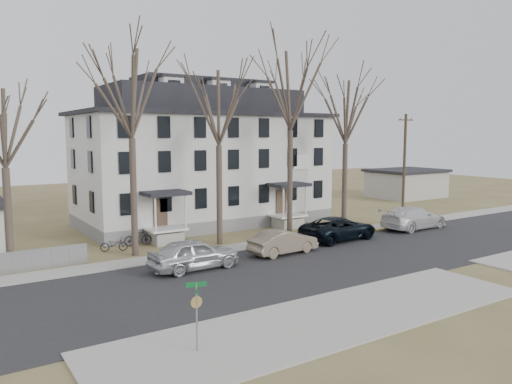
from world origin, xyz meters
TOP-DOWN VIEW (x-y plane):
  - ground at (0.00, 0.00)m, footprint 120.00×120.00m
  - main_road at (0.00, 2.00)m, footprint 120.00×10.00m
  - far_sidewalk at (0.00, 8.00)m, footprint 120.00×2.00m
  - near_sidewalk_left at (-8.00, -5.00)m, footprint 20.00×5.00m
  - yellow_curb at (5.00, 7.10)m, footprint 14.00×0.25m
  - boarding_house at (-2.00, 17.95)m, footprint 20.80×12.36m
  - distant_building at (26.00, 20.00)m, footprint 8.50×6.50m
  - tree_far_left at (-11.00, 9.80)m, footprint 8.40×8.40m
  - tree_mid_left at (-5.00, 9.80)m, footprint 7.80×7.80m
  - tree_center at (1.00, 9.80)m, footprint 9.00×9.00m
  - tree_mid_right at (6.50, 9.80)m, footprint 7.80×7.80m
  - tree_bungalow at (-18.00, 9.80)m, footprint 6.60×6.60m
  - utility_pole_far at (18.50, 14.00)m, footprint 2.00×0.28m
  - car_silver at (-9.40, 4.76)m, footprint 5.19×2.26m
  - car_tan at (-3.10, 4.99)m, footprint 4.72×1.93m
  - car_navy at (2.69, 6.23)m, footprint 6.09×3.13m
  - car_white at (10.50, 6.09)m, footprint 6.20×2.78m
  - bicycle_left at (-11.82, 11.44)m, footprint 1.82×1.10m
  - bicycle_right at (-9.97, 12.17)m, footprint 1.90×0.74m
  - street_sign at (-13.99, -4.86)m, footprint 0.72×0.72m

SIDE VIEW (x-z plane):
  - ground at x=0.00m, z-range 0.00..0.00m
  - main_road at x=0.00m, z-range -0.02..0.02m
  - far_sidewalk at x=0.00m, z-range -0.04..0.04m
  - near_sidewalk_left at x=-8.00m, z-range -0.04..0.04m
  - yellow_curb at x=5.00m, z-range -0.03..0.03m
  - bicycle_left at x=-11.82m, z-range 0.00..0.91m
  - bicycle_right at x=-9.97m, z-range 0.00..1.11m
  - car_tan at x=-3.10m, z-range 0.00..1.52m
  - car_navy at x=2.69m, z-range 0.00..1.64m
  - car_silver at x=-9.40m, z-range 0.00..1.74m
  - car_white at x=10.50m, z-range 0.00..1.77m
  - distant_building at x=26.00m, z-range 0.00..3.35m
  - street_sign at x=-13.99m, z-range 0.42..2.94m
  - utility_pole_far at x=18.50m, z-range 0.15..9.65m
  - boarding_house at x=-2.00m, z-range -0.65..11.40m
  - tree_bungalow at x=-18.00m, z-range 2.73..13.51m
  - tree_mid_left at x=-5.00m, z-range 3.23..15.97m
  - tree_mid_right at x=6.50m, z-range 3.23..15.97m
  - tree_far_left at x=-11.00m, z-range 3.48..17.20m
  - tree_center at x=1.00m, z-range 3.73..18.43m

